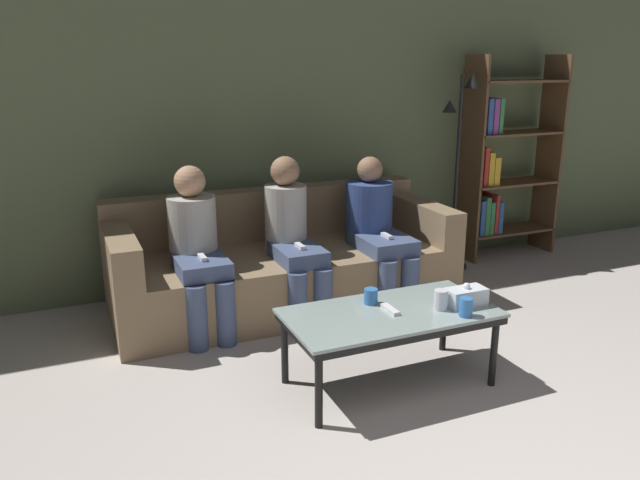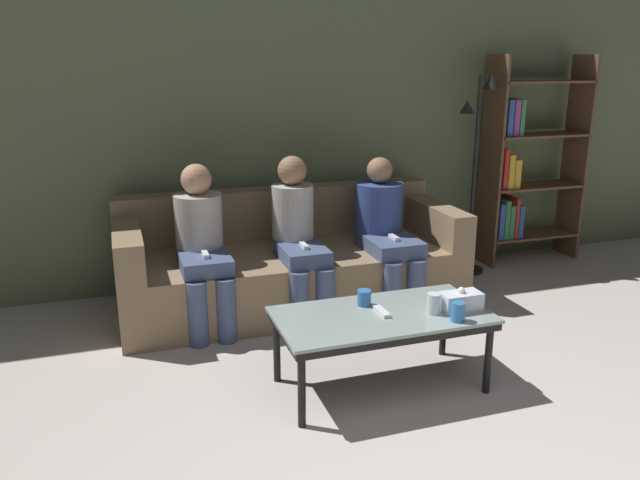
% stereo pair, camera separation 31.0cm
% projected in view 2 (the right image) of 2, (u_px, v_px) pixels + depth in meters
% --- Properties ---
extents(wall_back, '(12.00, 0.06, 2.60)m').
position_uv_depth(wall_back, '(268.00, 118.00, 4.81)').
color(wall_back, '#60704C').
rests_on(wall_back, ground_plane).
extents(couch, '(2.43, 0.98, 0.80)m').
position_uv_depth(couch, '(289.00, 264.00, 4.58)').
color(couch, '#897051').
rests_on(couch, ground_plane).
extents(coffee_table, '(1.14, 0.58, 0.43)m').
position_uv_depth(coffee_table, '(382.00, 321.00, 3.34)').
color(coffee_table, '#8C9E99').
rests_on(coffee_table, ground_plane).
extents(cup_near_left, '(0.08, 0.08, 0.09)m').
position_uv_depth(cup_near_left, '(364.00, 298.00, 3.42)').
color(cup_near_left, '#3372BF').
rests_on(cup_near_left, coffee_table).
extents(cup_near_right, '(0.07, 0.07, 0.10)m').
position_uv_depth(cup_near_right, '(458.00, 312.00, 3.22)').
color(cup_near_right, '#3372BF').
rests_on(cup_near_right, coffee_table).
extents(cup_far_center, '(0.07, 0.07, 0.11)m').
position_uv_depth(cup_far_center, '(434.00, 304.00, 3.31)').
color(cup_far_center, silver).
rests_on(cup_far_center, coffee_table).
extents(tissue_box, '(0.22, 0.12, 0.13)m').
position_uv_depth(tissue_box, '(461.00, 301.00, 3.36)').
color(tissue_box, silver).
rests_on(tissue_box, coffee_table).
extents(game_remote, '(0.04, 0.15, 0.02)m').
position_uv_depth(game_remote, '(382.00, 312.00, 3.32)').
color(game_remote, white).
rests_on(game_remote, coffee_table).
extents(bookshelf, '(0.89, 0.32, 1.78)m').
position_uv_depth(bookshelf, '(522.00, 168.00, 5.39)').
color(bookshelf, brown).
rests_on(bookshelf, ground_plane).
extents(standing_lamp, '(0.31, 0.26, 1.63)m').
position_uv_depth(standing_lamp, '(477.00, 154.00, 5.05)').
color(standing_lamp, black).
rests_on(standing_lamp, ground_plane).
extents(seated_person_left_end, '(0.32, 0.65, 1.08)m').
position_uv_depth(seated_person_left_end, '(202.00, 243.00, 4.10)').
color(seated_person_left_end, '#47567A').
rests_on(seated_person_left_end, ground_plane).
extents(seated_person_mid_left, '(0.31, 0.66, 1.10)m').
position_uv_depth(seated_person_mid_left, '(298.00, 234.00, 4.29)').
color(seated_person_mid_left, '#47567A').
rests_on(seated_person_mid_left, ground_plane).
extents(seated_person_mid_right, '(0.35, 0.70, 1.06)m').
position_uv_depth(seated_person_mid_right, '(385.00, 227.00, 4.50)').
color(seated_person_mid_right, '#47567A').
rests_on(seated_person_mid_right, ground_plane).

